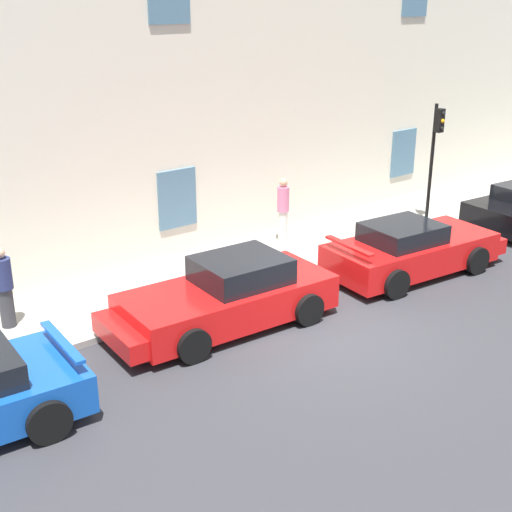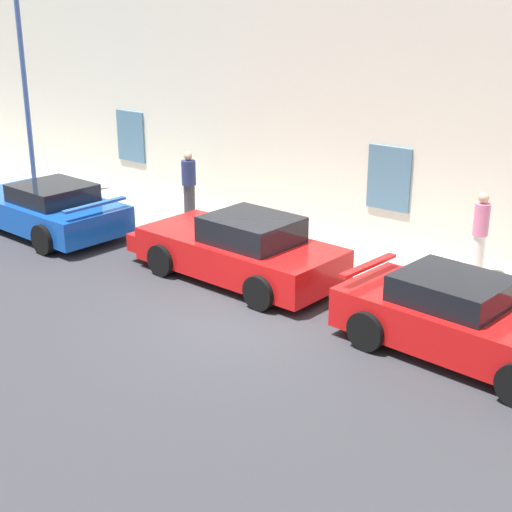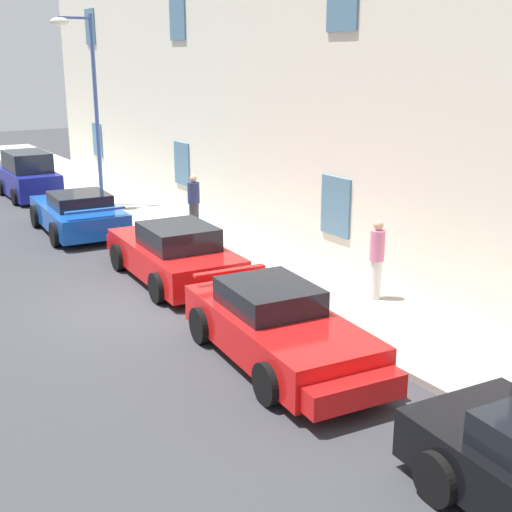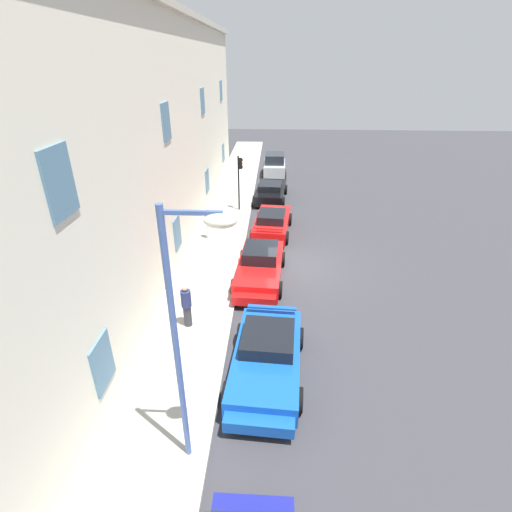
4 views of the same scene
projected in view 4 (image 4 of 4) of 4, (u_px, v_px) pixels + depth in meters
The scene contains 12 objects.
ground_plane at pixel (294, 266), 18.46m from camera, with size 80.00×80.00×0.00m, color #333338.
sidewalk at pixel (211, 262), 18.61m from camera, with size 60.00×3.03×0.14m, color #A8A399.
building_facade at pixel (115, 147), 16.28m from camera, with size 43.26×5.03×10.99m.
sportscar_red_lead at pixel (267, 361), 11.80m from camera, with size 4.86×2.46×1.29m.
sportscar_yellow_flank at pixel (260, 268), 16.96m from camera, with size 4.92×2.32×1.42m.
sportscar_white_middle at pixel (272, 222), 21.81m from camera, with size 4.86×2.35×1.33m.
sportscar_tail_end at pixel (271, 191), 27.03m from camera, with size 4.98×2.42×1.27m.
hatchback_parked at pixel (274, 166), 32.32m from camera, with size 3.55×1.95×1.83m.
traffic_light at pixel (240, 174), 23.87m from camera, with size 0.22×0.36×3.43m.
street_lamp at pixel (191, 306), 7.53m from camera, with size 0.44×1.42×6.49m.
pedestrian_admiring at pixel (208, 222), 20.55m from camera, with size 0.36×0.36×1.76m.
pedestrian_strolling at pixel (187, 305), 13.74m from camera, with size 0.47×0.47×1.69m.
Camera 4 is at (-16.28, 1.02, 8.85)m, focal length 27.03 mm.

